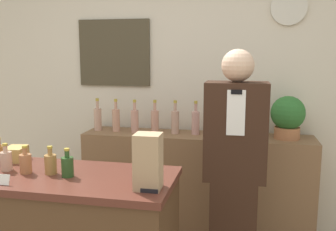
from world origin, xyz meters
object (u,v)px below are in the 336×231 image
Objects in this scene: shopkeeper at (235,171)px; tape_dispenser at (151,187)px; potted_plant at (288,116)px; paper_bag at (148,162)px.

shopkeeper reaches higher than tape_dispenser.
shopkeeper is at bearing -122.84° from potted_plant.
tape_dispenser is at bearing -52.86° from paper_bag.
paper_bag is at bearing -120.05° from potted_plant.
shopkeeper is 0.79m from potted_plant.
tape_dispenser is at bearing -118.76° from potted_plant.
shopkeeper is at bearing 64.59° from tape_dispenser.
shopkeeper is 5.83× the size of paper_bag.
shopkeeper is 18.42× the size of tape_dispenser.
tape_dispenser is (-0.79, -1.43, -0.15)m from potted_plant.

